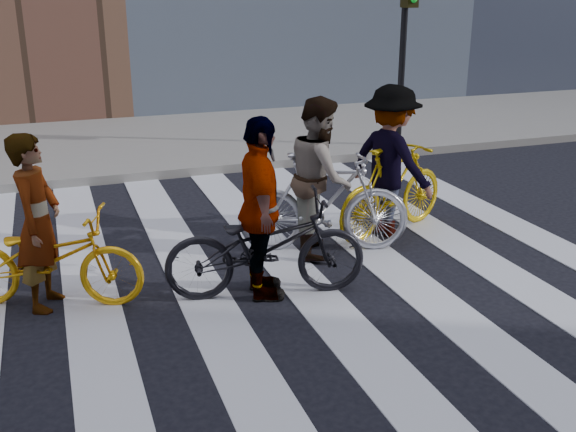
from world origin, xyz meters
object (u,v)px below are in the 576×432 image
bike_silver_mid (324,203)px  rider_rear (260,210)px  traffic_signal (406,30)px  rider_mid (320,177)px  bike_dark_rear (266,247)px  bike_yellow_right (393,190)px  bike_yellow_left (48,259)px  rider_left (38,223)px  rider_right (391,161)px

bike_silver_mid → rider_rear: size_ratio=1.08×
traffic_signal → rider_mid: bearing=-129.0°
bike_dark_rear → rider_rear: (-0.05, 0.00, 0.40)m
bike_dark_rear → rider_mid: 1.42m
bike_yellow_right → bike_dark_rear: (-2.11, -1.24, -0.04)m
bike_dark_rear → rider_mid: (0.98, 0.94, 0.40)m
bike_yellow_left → bike_silver_mid: bike_silver_mid is taller
bike_yellow_right → rider_left: (-4.26, -0.72, 0.30)m
traffic_signal → bike_silver_mid: traffic_signal is taller
traffic_signal → bike_silver_mid: bearing=-128.6°
bike_silver_mid → bike_yellow_right: (1.08, 0.30, -0.03)m
bike_yellow_right → bike_dark_rear: bike_yellow_right is taller
traffic_signal → bike_yellow_right: 4.74m
bike_yellow_right → rider_mid: (-1.13, -0.30, 0.36)m
bike_silver_mid → rider_mid: size_ratio=1.09×
traffic_signal → rider_rear: traffic_signal is taller
bike_yellow_left → rider_left: (-0.05, 0.00, 0.39)m
bike_yellow_left → rider_rear: size_ratio=1.00×
rider_right → bike_dark_rear: bearing=99.3°
traffic_signal → rider_right: 4.64m
bike_yellow_right → rider_left: size_ratio=1.09×
rider_left → rider_mid: size_ratio=0.94×
traffic_signal → bike_yellow_left: traffic_signal is taller
bike_dark_rear → rider_rear: rider_rear is taller
rider_mid → bike_silver_mid: bearing=-71.7°
bike_silver_mid → rider_left: 3.22m
rider_left → rider_right: 4.27m
traffic_signal → rider_mid: (-3.34, -4.13, -1.34)m
bike_dark_rear → rider_left: size_ratio=1.16×
rider_right → rider_rear: (-2.11, -1.24, -0.02)m
traffic_signal → rider_rear: (-4.37, -5.07, -1.34)m
traffic_signal → bike_yellow_right: traffic_signal is taller
traffic_signal → bike_yellow_left: bearing=-144.7°
bike_yellow_left → rider_rear: rider_rear is taller
rider_left → traffic_signal: bearing=-34.6°
bike_dark_rear → rider_left: 2.24m
traffic_signal → bike_dark_rear: traffic_signal is taller
rider_right → bike_yellow_left: bearing=78.2°
rider_left → rider_rear: 2.16m
bike_yellow_right → rider_mid: 1.22m
rider_right → rider_rear: bearing=98.7°
bike_yellow_right → rider_left: rider_left is taller
bike_silver_mid → rider_left: (-3.18, -0.43, 0.27)m
bike_yellow_right → rider_rear: (-2.16, -1.24, 0.36)m
traffic_signal → rider_left: 8.03m
bike_silver_mid → bike_dark_rear: 1.40m
rider_rear → bike_dark_rear: bearing=-79.6°
bike_silver_mid → rider_right: bearing=-55.7°
bike_yellow_left → rider_rear: bearing=-83.9°
bike_dark_rear → traffic_signal: bearing=-30.1°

